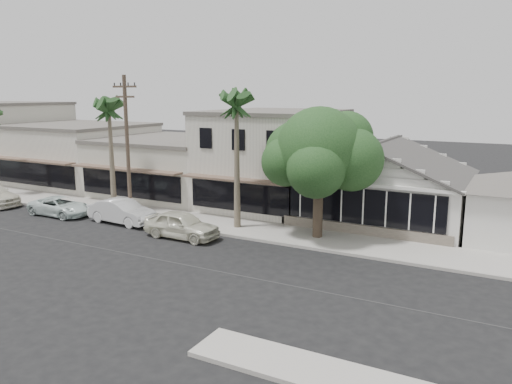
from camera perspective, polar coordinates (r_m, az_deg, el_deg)
The scene contains 13 objects.
ground at distance 23.32m, azimuth -6.11°, elevation -8.67°, with size 140.00×140.00×0.00m, color black.
sidewalk_north at distance 33.10m, azimuth -11.00°, elevation -2.68°, with size 90.00×3.50×0.15m, color #9E9991.
corner_shop at distance 31.86m, azimuth 14.27°, elevation 1.32°, with size 10.40×8.60×5.10m.
row_building_near at distance 35.44m, azimuth 2.09°, elevation 3.67°, with size 8.00×10.00×6.50m, color silver.
row_building_midnear at distance 40.35m, azimuth -9.48°, elevation 2.80°, with size 10.00×10.00×4.20m, color #BBB8A8.
row_building_midfar at distance 47.41m, azimuth -19.64°, elevation 4.03°, with size 11.00×10.00×5.00m, color silver.
utility_pole at distance 31.80m, azimuth -14.49°, elevation 5.24°, with size 1.80×0.24×9.00m.
car_0 at distance 27.98m, azimuth -8.49°, elevation -3.73°, with size 1.77×4.40×1.50m, color beige.
car_1 at distance 31.87m, azimuth -15.07°, elevation -2.15°, with size 1.58×4.54×1.49m, color silver.
car_2 at distance 35.19m, azimuth -21.48°, elevation -1.53°, with size 2.03×4.40×1.22m, color silver.
shade_tree at distance 27.10m, azimuth 7.30°, elevation 4.49°, with size 6.54×5.91×7.25m.
palm_east at distance 28.56m, azimuth -2.25°, elevation 10.06°, with size 3.01×3.01×8.58m.
palm_mid at distance 34.35m, azimuth -16.47°, elevation 9.16°, with size 2.97×2.97×8.14m.
Camera 1 is at (12.47, -18.05, 7.92)m, focal length 35.00 mm.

